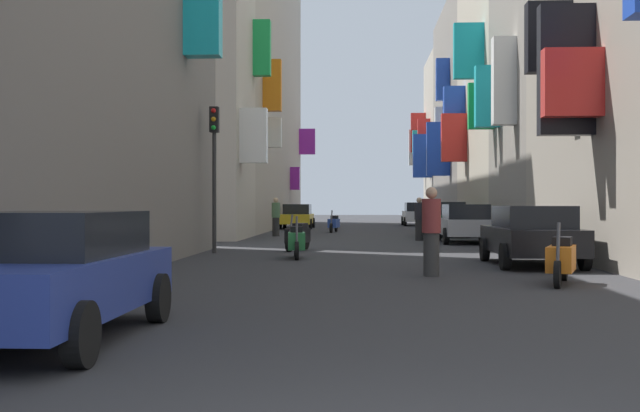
{
  "coord_description": "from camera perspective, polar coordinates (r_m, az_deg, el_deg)",
  "views": [
    {
      "loc": [
        -0.34,
        -3.81,
        1.45
      ],
      "look_at": [
        -1.82,
        27.0,
        1.37
      ],
      "focal_mm": 44.01,
      "sensor_mm": 36.0,
      "label": 1
    }
  ],
  "objects": [
    {
      "name": "parked_car_yellow",
      "position": [
        46.35,
        -1.67,
        -0.71
      ],
      "size": [
        1.92,
        4.47,
        1.44
      ],
      "color": "gold",
      "rests_on": "ground"
    },
    {
      "name": "ground_plane",
      "position": [
        33.84,
        3.33,
        -2.31
      ],
      "size": [
        140.0,
        140.0,
        0.0
      ],
      "primitive_type": "plane",
      "color": "#2D2D30"
    },
    {
      "name": "scooter_orange",
      "position": [
        14.79,
        17.13,
        -3.69
      ],
      "size": [
        0.8,
        1.87,
        1.13
      ],
      "color": "orange",
      "rests_on": "ground"
    },
    {
      "name": "pedestrian_near_right",
      "position": [
        15.9,
        8.1,
        -1.84
      ],
      "size": [
        0.54,
        0.54,
        1.79
      ],
      "color": "#363636",
      "rests_on": "ground"
    },
    {
      "name": "building_left_far",
      "position": [
        50.82,
        -6.01,
        8.79
      ],
      "size": [
        7.27,
        28.3,
        18.19
      ],
      "color": "#9E9384",
      "rests_on": "ground"
    },
    {
      "name": "parked_car_white",
      "position": [
        52.84,
        7.03,
        -0.55
      ],
      "size": [
        1.84,
        4.43,
        1.55
      ],
      "color": "white",
      "rests_on": "ground"
    },
    {
      "name": "pedestrian_near_left",
      "position": [
        31.19,
        7.23,
        -0.95
      ],
      "size": [
        0.54,
        0.54,
        1.71
      ],
      "color": "#252525",
      "rests_on": "ground"
    },
    {
      "name": "building_right_mid_b",
      "position": [
        39.02,
        15.35,
        11.79
      ],
      "size": [
        7.27,
        10.13,
        18.68
      ],
      "color": "#BCB29E",
      "rests_on": "ground"
    },
    {
      "name": "scooter_blue",
      "position": [
        40.13,
        1.01,
        -1.26
      ],
      "size": [
        0.61,
        1.99,
        1.13
      ],
      "color": "#2D4CAD",
      "rests_on": "ground"
    },
    {
      "name": "building_right_mid_c",
      "position": [
        50.0,
        12.41,
        6.35
      ],
      "size": [
        7.35,
        13.3,
        13.71
      ],
      "color": "gray",
      "rests_on": "ground"
    },
    {
      "name": "parked_car_blue",
      "position": [
        8.86,
        -19.35,
        -4.53
      ],
      "size": [
        1.95,
        4.07,
        1.37
      ],
      "color": "navy",
      "rests_on": "ground"
    },
    {
      "name": "parked_car_silver",
      "position": [
        29.7,
        10.49,
        -1.2
      ],
      "size": [
        1.87,
        4.18,
        1.44
      ],
      "color": "#B7B7BC",
      "rests_on": "ground"
    },
    {
      "name": "building_right_far",
      "position": [
        60.51,
        10.66,
        4.71
      ],
      "size": [
        7.36,
        8.14,
        12.53
      ],
      "color": "#BCB29E",
      "rests_on": "ground"
    },
    {
      "name": "traffic_light_near_corner",
      "position": [
        23.36,
        -7.7,
        3.8
      ],
      "size": [
        0.26,
        0.34,
        4.32
      ],
      "color": "#2D2D2D",
      "rests_on": "ground"
    },
    {
      "name": "parked_car_green",
      "position": [
        35.26,
        9.03,
        -0.91
      ],
      "size": [
        1.94,
        4.06,
        1.54
      ],
      "color": "#236638",
      "rests_on": "ground"
    },
    {
      "name": "building_right_mid_a",
      "position": [
        30.42,
        18.95,
        11.22
      ],
      "size": [
        7.0,
        7.13,
        14.61
      ],
      "color": "gray",
      "rests_on": "ground"
    },
    {
      "name": "pedestrian_crossing",
      "position": [
        35.19,
        -3.23,
        -0.8
      ],
      "size": [
        0.53,
        0.53,
        1.74
      ],
      "color": "#262626",
      "rests_on": "ground"
    },
    {
      "name": "scooter_green",
      "position": [
        20.92,
        -1.73,
        -2.56
      ],
      "size": [
        0.54,
        1.84,
        1.13
      ],
      "color": "#287F3D",
      "rests_on": "ground"
    },
    {
      "name": "scooter_black",
      "position": [
        24.39,
        -1.62,
        -2.17
      ],
      "size": [
        0.74,
        1.88,
        1.13
      ],
      "color": "black",
      "rests_on": "ground"
    },
    {
      "name": "building_left_mid_c",
      "position": [
        34.47,
        -10.41,
        13.2
      ],
      "size": [
        7.07,
        5.62,
        18.49
      ],
      "color": "#B2A899",
      "rests_on": "ground"
    },
    {
      "name": "parked_car_black",
      "position": [
        19.07,
        15.12,
        -1.98
      ],
      "size": [
        1.9,
        4.18,
        1.41
      ],
      "color": "black",
      "rests_on": "ground"
    }
  ]
}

